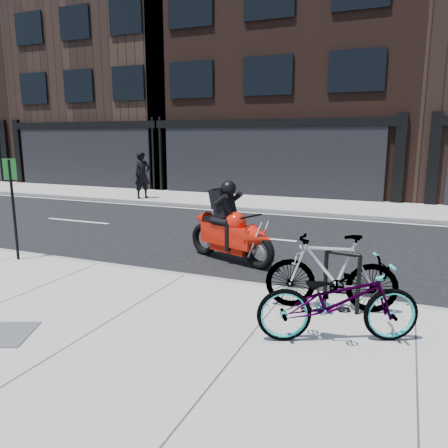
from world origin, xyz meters
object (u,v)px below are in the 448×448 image
at_px(bicycle_front, 338,300).
at_px(pedestrian, 142,175).
at_px(motorcycle, 234,230).
at_px(bicycle_rear, 331,272).
at_px(sign_post, 13,200).
at_px(utility_grate, 2,334).
at_px(bike_rack, 342,276).

distance_m(bicycle_front, pedestrian, 13.95).
distance_m(bicycle_front, motorcycle, 4.15).
distance_m(bicycle_rear, sign_post, 6.59).
height_order(bicycle_front, utility_grate, bicycle_front).
xyz_separation_m(utility_grate, sign_post, (-2.72, 2.75, 1.26)).
distance_m(bike_rack, bicycle_rear, 0.17).
relative_size(utility_grate, sign_post, 0.35).
xyz_separation_m(bicycle_front, sign_post, (-6.80, 1.19, 0.73)).
distance_m(bicycle_front, bicycle_rear, 1.02).
relative_size(pedestrian, utility_grate, 2.60).
relative_size(bike_rack, sign_post, 0.43).
bearing_deg(bicycle_front, sign_post, 56.70).
xyz_separation_m(bicycle_rear, sign_post, (-6.55, 0.20, 0.68)).
bearing_deg(bicycle_rear, motorcycle, -143.29).
xyz_separation_m(motorcycle, sign_post, (-4.13, -1.99, 0.67)).
height_order(utility_grate, sign_post, sign_post).
bearing_deg(bicycle_rear, bicycle_front, 2.97).
height_order(bicycle_front, pedestrian, pedestrian).
height_order(bike_rack, pedestrian, pedestrian).
bearing_deg(pedestrian, sign_post, -135.84).
xyz_separation_m(pedestrian, utility_grate, (5.46, -11.73, -0.97)).
bearing_deg(bicycle_front, utility_grate, 87.59).
relative_size(bike_rack, bicycle_rear, 0.47).
bearing_deg(pedestrian, motorcycle, -108.29).
distance_m(bike_rack, motorcycle, 3.39).
height_order(pedestrian, sign_post, sign_post).
distance_m(bicycle_front, sign_post, 6.94).
bearing_deg(utility_grate, bike_rack, 32.61).
height_order(pedestrian, utility_grate, pedestrian).
xyz_separation_m(motorcycle, utility_grate, (-1.41, -4.74, -0.59)).
bearing_deg(bike_rack, bicycle_rear, 180.00).
height_order(bicycle_rear, pedestrian, pedestrian).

